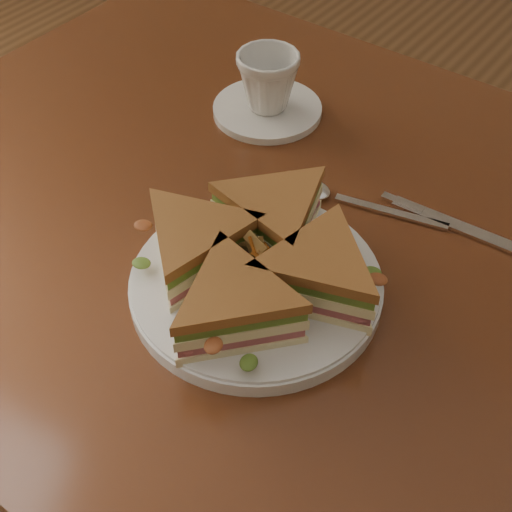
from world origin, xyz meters
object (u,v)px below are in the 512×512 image
at_px(plate, 256,285).
at_px(spoon, 330,195).
at_px(table, 328,308).
at_px(sandwich_wedges, 256,260).
at_px(saucer, 267,110).
at_px(knife, 465,230).
at_px(coffee_cup, 268,81).

height_order(plate, spoon, plate).
bearing_deg(plate, table, 71.81).
height_order(sandwich_wedges, saucer, sandwich_wedges).
height_order(plate, saucer, plate).
height_order(table, saucer, saucer).
height_order(table, plate, plate).
xyz_separation_m(spoon, knife, (0.15, 0.04, -0.00)).
relative_size(sandwich_wedges, spoon, 1.64).
xyz_separation_m(sandwich_wedges, coffee_cup, (-0.17, 0.26, 0.00)).
xyz_separation_m(table, plate, (-0.03, -0.10, 0.11)).
xyz_separation_m(table, coffee_cup, (-0.21, 0.16, 0.15)).
bearing_deg(plate, saucer, 123.72).
bearing_deg(coffee_cup, plate, -36.26).
distance_m(saucer, coffee_cup, 0.04).
xyz_separation_m(saucer, coffee_cup, (0.00, 0.00, 0.04)).
bearing_deg(saucer, table, -38.27).
xyz_separation_m(knife, saucer, (-0.31, 0.05, 0.00)).
bearing_deg(table, sandwich_wedges, -108.19).
xyz_separation_m(plate, sandwich_wedges, (0.00, 0.00, 0.04)).
bearing_deg(coffee_cup, saucer, 0.00).
relative_size(plate, spoon, 1.40).
xyz_separation_m(sandwich_wedges, knife, (0.13, 0.21, -0.04)).
height_order(plate, coffee_cup, coffee_cup).
height_order(table, spoon, spoon).
height_order(sandwich_wedges, spoon, sandwich_wedges).
height_order(sandwich_wedges, coffee_cup, coffee_cup).
bearing_deg(table, plate, -108.19).
distance_m(sandwich_wedges, coffee_cup, 0.31).
relative_size(sandwich_wedges, coffee_cup, 3.67).
distance_m(plate, saucer, 0.31).
bearing_deg(coffee_cup, knife, 10.07).
relative_size(table, coffee_cup, 14.81).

